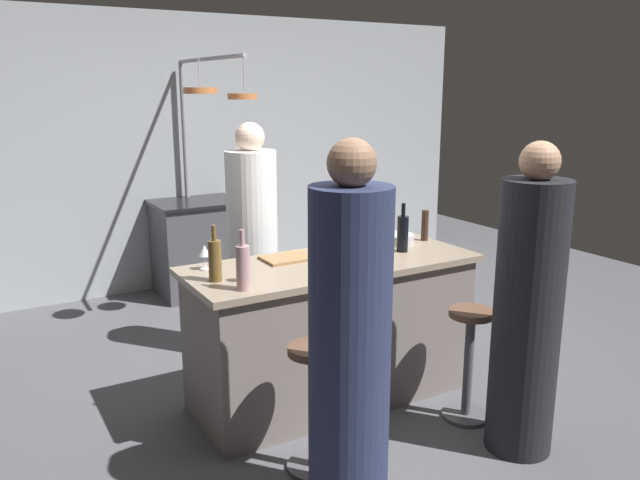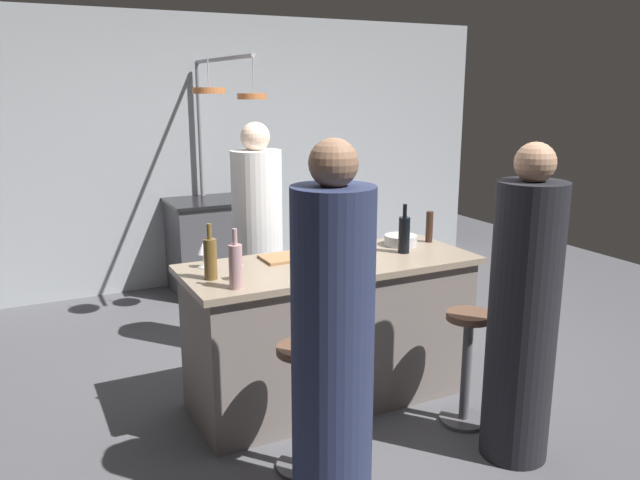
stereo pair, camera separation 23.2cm
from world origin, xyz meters
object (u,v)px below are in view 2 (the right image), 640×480
wine_bottle_rose (236,265)px  wine_glass_near_right_guest (358,236)px  stove_range (213,245)px  wine_glass_by_chef (203,250)px  wine_glass_near_left_guest (237,261)px  mixing_bowl_steel (401,240)px  guest_right (523,318)px  mixing_bowl_wooden (346,256)px  cutting_board (288,257)px  bar_stool_left (303,402)px  bar_stool_right (466,363)px  pepper_mill (429,227)px  chef (258,250)px  guest_left (333,351)px  wine_bottle_dark (404,234)px  wine_bottle_amber (210,258)px

wine_bottle_rose → wine_glass_near_right_guest: 1.01m
wine_bottle_rose → wine_glass_near_right_guest: wine_bottle_rose is taller
stove_range → wine_glass_by_chef: 2.41m
wine_glass_near_left_guest → mixing_bowl_steel: (1.23, 0.25, -0.07)m
wine_glass_by_chef → guest_right: bearing=-42.8°
mixing_bowl_wooden → stove_range: bearing=91.9°
cutting_board → wine_glass_near_right_guest: size_ratio=2.19×
bar_stool_left → cutting_board: cutting_board is taller
bar_stool_right → guest_right: guest_right is taller
bar_stool_left → mixing_bowl_steel: mixing_bowl_steel is taller
wine_bottle_rose → bar_stool_right: bearing=-16.8°
stove_range → wine_bottle_rose: size_ratio=2.78×
cutting_board → pepper_mill: (1.03, -0.03, 0.10)m
chef → bar_stool_right: size_ratio=2.49×
stove_range → wine_glass_near_right_guest: wine_glass_near_right_guest is taller
stove_range → wine_bottle_rose: wine_bottle_rose is taller
chef → mixing_bowl_wooden: 0.95m
pepper_mill → mixing_bowl_steel: 0.23m
chef → guest_right: 2.01m
guest_left → wine_glass_near_right_guest: bearing=55.2°
stove_range → guest_right: 3.52m
wine_bottle_dark → mixing_bowl_steel: bearing=61.8°
stove_range → mixing_bowl_wooden: (0.08, -2.49, 0.48)m
cutting_board → wine_glass_near_right_guest: (0.47, -0.05, 0.10)m
pepper_mill → wine_bottle_dark: 0.36m
guest_left → wine_glass_near_left_guest: size_ratio=11.84×
wine_glass_near_left_guest → guest_left: bearing=-81.8°
pepper_mill → wine_glass_near_right_guest: pepper_mill is taller
mixing_bowl_steel → wine_bottle_amber: bearing=-172.8°
wine_bottle_rose → wine_glass_near_right_guest: bearing=20.8°
mixing_bowl_wooden → wine_bottle_dark: bearing=1.8°
stove_range → chef: chef is taller
pepper_mill → bar_stool_right: bearing=-108.9°
wine_glass_near_left_guest → wine_glass_near_right_guest: bearing=14.0°
pepper_mill → mixing_bowl_steel: size_ratio=0.97×
guest_right → wine_bottle_dark: size_ratio=5.32×
wine_glass_near_right_guest → wine_glass_by_chef: (-0.99, 0.10, 0.00)m
chef → bar_stool_right: 1.70m
wine_glass_near_right_guest → mixing_bowl_wooden: wine_glass_near_right_guest is taller
guest_left → mixing_bowl_steel: bearing=45.6°
cutting_board → mixing_bowl_wooden: bearing=-35.5°
guest_left → bar_stool_right: bearing=18.7°
bar_stool_right → cutting_board: size_ratio=2.12×
guest_left → wine_glass_by_chef: size_ratio=11.84×
chef → wine_bottle_amber: (-0.62, -0.89, 0.23)m
chef → wine_glass_by_chef: size_ratio=11.60×
wine_bottle_rose → wine_glass_near_left_guest: size_ratio=2.19×
mixing_bowl_steel → mixing_bowl_wooden: bearing=-160.1°
chef → mixing_bowl_wooden: (0.22, -0.91, 0.15)m
guest_right → bar_stool_left: size_ratio=2.46×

